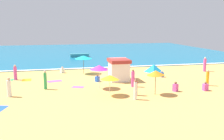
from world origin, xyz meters
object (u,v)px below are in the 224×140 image
(beachgoer_4, at_px, (136,87))
(beachgoer_12, at_px, (45,80))
(beachgoer_9, at_px, (175,87))
(beachgoer_6, at_px, (135,90))
(beachgoer_10, at_px, (15,73))
(beachgoer_2, at_px, (97,79))
(beach_umbrella_1, at_px, (156,73))
(lifeguard_cabana, at_px, (119,69))
(beach_umbrella_2, at_px, (110,77))
(beachgoer_11, at_px, (207,78))
(beachgoer_3, at_px, (133,79))
(beach_umbrella_4, at_px, (99,67))
(small_boat_0, at_px, (79,55))
(beachgoer_8, at_px, (205,87))
(beachgoer_0, at_px, (62,70))
(beachgoer_1, at_px, (205,65))
(beach_umbrella_0, at_px, (83,57))
(beachgoer_7, at_px, (9,88))
(beachgoer_5, at_px, (162,74))
(beach_tent, at_px, (154,68))

(beachgoer_4, xyz_separation_m, beachgoer_12, (-7.88, 3.99, 0.18))
(beachgoer_9, bearing_deg, beachgoer_12, 163.76)
(beachgoer_6, distance_m, beachgoer_10, 15.05)
(beachgoer_2, relative_size, beachgoer_10, 0.45)
(beach_umbrella_1, height_order, beachgoer_9, beach_umbrella_1)
(lifeguard_cabana, bearing_deg, beachgoer_4, -90.63)
(beach_umbrella_2, relative_size, beachgoer_11, 1.42)
(beachgoer_3, relative_size, beachgoer_9, 1.90)
(beach_umbrella_4, xyz_separation_m, beachgoer_11, (11.04, -1.29, -1.31))
(beachgoer_3, height_order, small_boat_0, beachgoer_3)
(beach_umbrella_1, distance_m, beachgoer_8, 5.45)
(beach_umbrella_4, bearing_deg, beachgoer_6, -62.56)
(lifeguard_cabana, relative_size, beachgoer_0, 3.31)
(beachgoer_0, distance_m, beachgoer_1, 18.89)
(beach_umbrella_2, distance_m, beachgoer_11, 10.71)
(beach_umbrella_0, height_order, beach_umbrella_4, same)
(beach_umbrella_4, relative_size, beachgoer_12, 1.25)
(beachgoer_2, xyz_separation_m, beachgoer_3, (3.10, -3.12, 0.51))
(beachgoer_4, relative_size, beachgoer_10, 0.89)
(beachgoer_7, height_order, small_boat_0, beachgoer_7)
(beachgoer_12, bearing_deg, beachgoer_0, 77.30)
(beach_umbrella_2, relative_size, beachgoer_6, 1.36)
(beachgoer_6, bearing_deg, beachgoer_7, 162.91)
(beach_umbrella_4, height_order, beachgoer_3, beach_umbrella_4)
(beachgoer_1, bearing_deg, beachgoer_3, -152.91)
(beachgoer_2, distance_m, beachgoer_9, 8.64)
(beachgoer_5, distance_m, beachgoer_6, 10.13)
(beachgoer_0, distance_m, beachgoer_3, 11.39)
(beach_umbrella_2, bearing_deg, beachgoer_0, 107.62)
(beachgoer_9, relative_size, beachgoer_12, 0.50)
(beach_umbrella_0, relative_size, beach_umbrella_2, 1.00)
(lifeguard_cabana, bearing_deg, beachgoer_2, -175.74)
(beachgoer_9, distance_m, beachgoer_11, 4.49)
(beach_umbrella_2, relative_size, beach_tent, 0.95)
(beachgoer_0, relative_size, beachgoer_12, 0.45)
(beachgoer_6, xyz_separation_m, beachgoer_12, (-7.46, 5.21, 0.09))
(beachgoer_1, xyz_separation_m, beachgoer_11, (-4.29, -7.28, -0.11))
(lifeguard_cabana, bearing_deg, beachgoer_6, -93.67)
(beach_umbrella_1, distance_m, beachgoer_10, 16.12)
(beachgoer_0, xyz_separation_m, beachgoer_3, (6.71, -9.20, 0.49))
(beachgoer_5, bearing_deg, beachgoer_6, -125.87)
(small_boat_0, bearing_deg, beachgoer_12, -103.24)
(beachgoer_6, bearing_deg, beach_umbrella_2, 137.60)
(beachgoer_6, bearing_deg, beach_umbrella_1, 26.25)
(beachgoer_3, xyz_separation_m, beachgoer_12, (-8.58, 0.89, 0.07))
(beachgoer_12, xyz_separation_m, small_boat_0, (5.54, 23.53, -0.50))
(beachgoer_0, height_order, beachgoer_3, beachgoer_3)
(lifeguard_cabana, bearing_deg, beachgoer_10, 166.46)
(beachgoer_4, distance_m, beachgoer_12, 8.83)
(beach_tent, xyz_separation_m, beachgoer_12, (-13.67, -6.23, 0.39))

